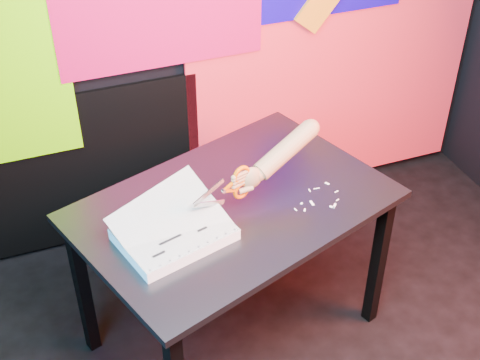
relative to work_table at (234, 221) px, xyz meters
name	(u,v)px	position (x,y,z in m)	size (l,w,h in m)	color
room	(385,148)	(0.22, -0.62, 0.69)	(3.01, 3.01, 2.71)	black
backdrop	(227,53)	(0.28, 0.84, 0.30)	(2.88, 0.05, 2.08)	red
work_table	(234,221)	(0.00, 0.00, 0.00)	(1.38, 1.14, 0.75)	black
printout_stack	(174,233)	(-0.27, -0.12, 0.12)	(0.46, 0.38, 0.20)	white
scissors	(238,184)	(0.00, -0.05, 0.22)	(0.25, 0.09, 0.15)	#B0B1B2
hand_forearm	(280,154)	(0.20, 0.01, 0.27)	(0.40, 0.16, 0.18)	brown
paper_clippings	(321,200)	(0.33, -0.10, 0.09)	(0.21, 0.16, 0.00)	white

